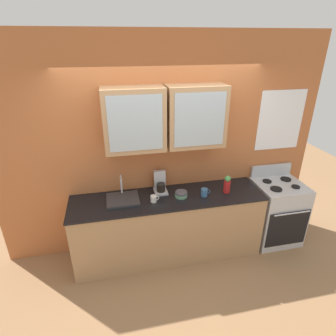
{
  "coord_description": "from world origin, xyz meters",
  "views": [
    {
      "loc": [
        -0.67,
        -3.03,
        2.78
      ],
      "look_at": [
        -0.0,
        0.0,
        1.34
      ],
      "focal_mm": 29.77,
      "sensor_mm": 36.0,
      "label": 1
    }
  ],
  "objects_px": {
    "vase": "(227,184)",
    "coffee_maker": "(160,184)",
    "bowl_stack": "(181,194)",
    "cup_near_bowls": "(204,192)",
    "cup_near_sink": "(154,199)",
    "sink_faucet": "(123,199)",
    "stove_range": "(276,211)"
  },
  "relations": [
    {
      "from": "vase",
      "to": "coffee_maker",
      "type": "xyz_separation_m",
      "value": [
        -0.86,
        0.21,
        -0.01
      ]
    },
    {
      "from": "bowl_stack",
      "to": "cup_near_bowls",
      "type": "height_order",
      "value": "cup_near_bowls"
    },
    {
      "from": "bowl_stack",
      "to": "vase",
      "type": "bearing_deg",
      "value": -2.05
    },
    {
      "from": "stove_range",
      "to": "cup_near_sink",
      "type": "relative_size",
      "value": 9.89
    },
    {
      "from": "sink_faucet",
      "to": "cup_near_bowls",
      "type": "relative_size",
      "value": 3.2
    },
    {
      "from": "bowl_stack",
      "to": "cup_near_bowls",
      "type": "xyz_separation_m",
      "value": [
        0.3,
        -0.05,
        0.02
      ]
    },
    {
      "from": "vase",
      "to": "cup_near_sink",
      "type": "distance_m",
      "value": 0.99
    },
    {
      "from": "sink_faucet",
      "to": "bowl_stack",
      "type": "xyz_separation_m",
      "value": [
        0.75,
        -0.07,
        0.01
      ]
    },
    {
      "from": "stove_range",
      "to": "cup_near_sink",
      "type": "height_order",
      "value": "stove_range"
    },
    {
      "from": "cup_near_bowls",
      "to": "sink_faucet",
      "type": "bearing_deg",
      "value": 173.72
    },
    {
      "from": "coffee_maker",
      "to": "bowl_stack",
      "type": "bearing_deg",
      "value": -38.62
    },
    {
      "from": "stove_range",
      "to": "sink_faucet",
      "type": "xyz_separation_m",
      "value": [
        -2.21,
        0.05,
        0.47
      ]
    },
    {
      "from": "stove_range",
      "to": "coffee_maker",
      "type": "distance_m",
      "value": 1.8
    },
    {
      "from": "cup_near_sink",
      "to": "coffee_maker",
      "type": "height_order",
      "value": "coffee_maker"
    },
    {
      "from": "cup_near_sink",
      "to": "coffee_maker",
      "type": "bearing_deg",
      "value": 61.62
    },
    {
      "from": "cup_near_bowls",
      "to": "coffee_maker",
      "type": "xyz_separation_m",
      "value": [
        -0.54,
        0.24,
        0.06
      ]
    },
    {
      "from": "stove_range",
      "to": "cup_near_sink",
      "type": "xyz_separation_m",
      "value": [
        -1.83,
        -0.07,
        0.5
      ]
    },
    {
      "from": "sink_faucet",
      "to": "bowl_stack",
      "type": "relative_size",
      "value": 2.47
    },
    {
      "from": "bowl_stack",
      "to": "cup_near_sink",
      "type": "xyz_separation_m",
      "value": [
        -0.37,
        -0.05,
        0.01
      ]
    },
    {
      "from": "cup_near_sink",
      "to": "cup_near_bowls",
      "type": "height_order",
      "value": "cup_near_bowls"
    },
    {
      "from": "bowl_stack",
      "to": "cup_near_sink",
      "type": "relative_size",
      "value": 1.48
    },
    {
      "from": "cup_near_bowls",
      "to": "coffee_maker",
      "type": "height_order",
      "value": "coffee_maker"
    },
    {
      "from": "sink_faucet",
      "to": "bowl_stack",
      "type": "height_order",
      "value": "sink_faucet"
    },
    {
      "from": "cup_near_sink",
      "to": "bowl_stack",
      "type": "bearing_deg",
      "value": 7.59
    },
    {
      "from": "cup_near_sink",
      "to": "coffee_maker",
      "type": "distance_m",
      "value": 0.28
    },
    {
      "from": "vase",
      "to": "coffee_maker",
      "type": "relative_size",
      "value": 0.84
    },
    {
      "from": "cup_near_sink",
      "to": "cup_near_bowls",
      "type": "distance_m",
      "value": 0.67
    },
    {
      "from": "vase",
      "to": "cup_near_sink",
      "type": "bearing_deg",
      "value": -178.43
    },
    {
      "from": "vase",
      "to": "coffee_maker",
      "type": "distance_m",
      "value": 0.89
    },
    {
      "from": "vase",
      "to": "cup_near_sink",
      "type": "relative_size",
      "value": 2.19
    },
    {
      "from": "vase",
      "to": "cup_near_sink",
      "type": "xyz_separation_m",
      "value": [
        -0.99,
        -0.03,
        -0.07
      ]
    },
    {
      "from": "vase",
      "to": "coffee_maker",
      "type": "bearing_deg",
      "value": 166.04
    }
  ]
}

